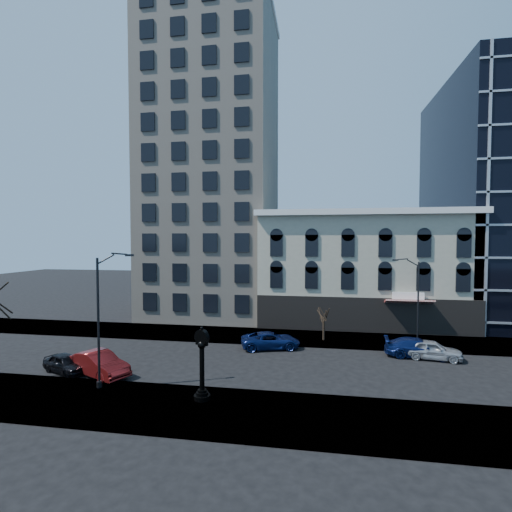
% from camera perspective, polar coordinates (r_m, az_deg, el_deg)
% --- Properties ---
extents(ground, '(160.00, 160.00, 0.00)m').
position_cam_1_polar(ground, '(29.62, -5.29, -15.96)').
color(ground, black).
rests_on(ground, ground).
extents(sidewalk_far, '(160.00, 6.00, 0.12)m').
position_cam_1_polar(sidewalk_far, '(37.09, -2.09, -12.06)').
color(sidewalk_far, gray).
rests_on(sidewalk_far, ground).
extents(sidewalk_near, '(160.00, 6.00, 0.12)m').
position_cam_1_polar(sidewalk_near, '(22.48, -10.86, -22.00)').
color(sidewalk_near, gray).
rests_on(sidewalk_near, ground).
extents(cream_tower, '(15.90, 15.40, 42.50)m').
position_cam_1_polar(cream_tower, '(48.97, -6.75, 14.17)').
color(cream_tower, '#BFAE9A').
rests_on(cream_tower, ground).
extents(victorian_row, '(22.60, 11.19, 12.50)m').
position_cam_1_polar(victorian_row, '(43.48, 15.76, -2.07)').
color(victorian_row, '#BBB59A').
rests_on(victorian_row, ground).
extents(street_clock, '(0.97, 0.97, 4.26)m').
position_cam_1_polar(street_clock, '(22.55, -8.31, -16.48)').
color(street_clock, black).
rests_on(street_clock, sidewalk_near).
extents(street_lamp_near, '(2.10, 1.08, 8.61)m').
position_cam_1_polar(street_lamp_near, '(24.94, -21.75, -4.01)').
color(street_lamp_near, black).
rests_on(street_lamp_near, sidewalk_near).
extents(street_lamp_far, '(2.03, 0.31, 7.83)m').
position_cam_1_polar(street_lamp_far, '(34.30, 22.79, -3.30)').
color(street_lamp_far, black).
rests_on(street_lamp_far, sidewalk_far).
extents(bare_tree_far, '(1.98, 1.98, 3.40)m').
position_cam_1_polar(bare_tree_far, '(35.13, 10.38, -8.55)').
color(bare_tree_far, '#2D2116').
rests_on(bare_tree_far, sidewalk_far).
extents(car_near_a, '(4.17, 2.94, 1.32)m').
position_cam_1_polar(car_near_a, '(30.34, -27.20, -14.47)').
color(car_near_a, black).
rests_on(car_near_a, ground).
extents(car_near_b, '(5.25, 3.64, 1.64)m').
position_cam_1_polar(car_near_b, '(28.74, -23.03, -15.02)').
color(car_near_b, maroon).
rests_on(car_near_b, ground).
extents(car_far_a, '(5.53, 3.65, 1.41)m').
position_cam_1_polar(car_far_a, '(32.79, 2.27, -12.84)').
color(car_far_a, '#0C194C').
rests_on(car_far_a, ground).
extents(car_far_b, '(5.28, 2.52, 1.49)m').
position_cam_1_polar(car_far_b, '(33.10, 23.67, -12.84)').
color(car_far_b, '#0C194C').
rests_on(car_far_b, ground).
extents(car_far_c, '(4.66, 2.46, 1.51)m').
position_cam_1_polar(car_far_c, '(33.03, 25.38, -12.88)').
color(car_far_c, '#A5A8AD').
rests_on(car_far_c, ground).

